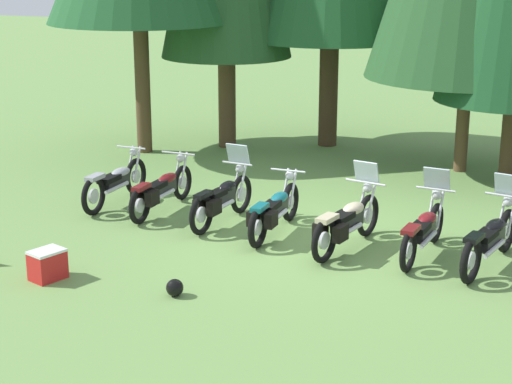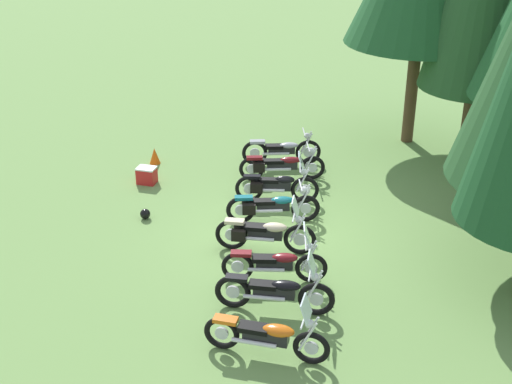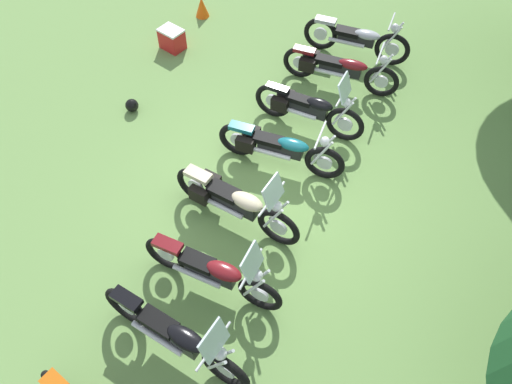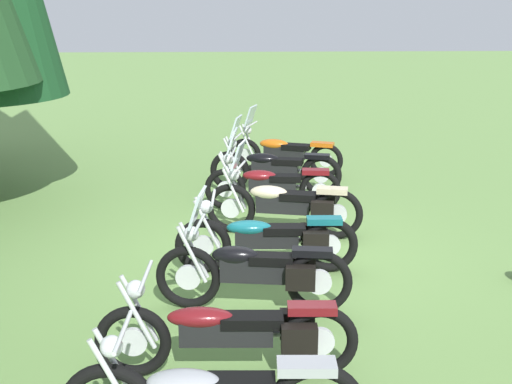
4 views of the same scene
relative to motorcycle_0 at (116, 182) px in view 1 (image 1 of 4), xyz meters
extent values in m
plane|color=#6B934C|center=(4.22, -0.66, -0.45)|extent=(80.00, 80.00, 0.00)
torus|color=black|center=(0.03, 0.77, -0.08)|extent=(0.14, 0.75, 0.75)
cylinder|color=silver|center=(0.03, 0.77, -0.08)|extent=(0.06, 0.29, 0.29)
torus|color=black|center=(-0.04, -0.79, -0.08)|extent=(0.14, 0.75, 0.75)
cylinder|color=silver|center=(-0.04, -0.79, -0.08)|extent=(0.06, 0.29, 0.29)
cube|color=black|center=(0.00, -0.01, 0.01)|extent=(0.26, 0.78, 0.21)
ellipsoid|color=#9EA0A8|center=(0.01, 0.20, 0.14)|extent=(0.30, 0.56, 0.16)
cube|color=black|center=(-0.01, -0.23, 0.11)|extent=(0.28, 0.53, 0.10)
cube|color=#9EA0A8|center=(-0.04, -0.71, 0.27)|extent=(0.22, 0.45, 0.08)
cylinder|color=silver|center=(-0.05, 0.71, 0.22)|extent=(0.06, 0.34, 0.65)
cylinder|color=silver|center=(0.11, 0.70, 0.22)|extent=(0.06, 0.34, 0.65)
cylinder|color=silver|center=(0.03, 0.63, 0.55)|extent=(0.65, 0.07, 0.04)
sphere|color=silver|center=(0.03, 0.72, 0.43)|extent=(0.18, 0.18, 0.17)
cylinder|color=silver|center=(0.13, -0.19, -0.06)|extent=(0.12, 0.78, 0.08)
torus|color=black|center=(1.10, 0.73, -0.10)|extent=(0.13, 0.70, 0.70)
cylinder|color=silver|center=(1.10, 0.73, -0.10)|extent=(0.06, 0.27, 0.27)
torus|color=black|center=(1.03, -0.97, -0.10)|extent=(0.13, 0.70, 0.70)
cylinder|color=silver|center=(1.03, -0.97, -0.10)|extent=(0.06, 0.27, 0.27)
cube|color=black|center=(1.06, -0.12, 0.00)|extent=(0.23, 0.85, 0.23)
ellipsoid|color=maroon|center=(1.07, 0.11, 0.14)|extent=(0.26, 0.61, 0.18)
cube|color=black|center=(1.05, -0.35, 0.11)|extent=(0.25, 0.57, 0.10)
cube|color=maroon|center=(1.03, -0.89, 0.22)|extent=(0.19, 0.45, 0.08)
cylinder|color=silver|center=(1.03, 0.67, 0.19)|extent=(0.06, 0.34, 0.65)
cylinder|color=silver|center=(1.17, 0.66, 0.19)|extent=(0.06, 0.34, 0.65)
cylinder|color=silver|center=(1.09, 0.59, 0.53)|extent=(0.72, 0.07, 0.04)
sphere|color=silver|center=(1.10, 0.68, 0.41)|extent=(0.18, 0.18, 0.17)
cylinder|color=silver|center=(1.18, -0.31, -0.08)|extent=(0.12, 0.84, 0.08)
cube|color=black|center=(0.89, -0.76, 0.00)|extent=(0.15, 0.33, 0.26)
cube|color=black|center=(1.19, -0.78, 0.00)|extent=(0.15, 0.33, 0.26)
torus|color=black|center=(2.53, 0.30, -0.09)|extent=(0.20, 0.74, 0.73)
cylinder|color=silver|center=(2.53, 0.30, -0.09)|extent=(0.09, 0.29, 0.28)
torus|color=black|center=(2.33, -1.14, -0.09)|extent=(0.20, 0.74, 0.73)
cylinder|color=silver|center=(2.33, -1.14, -0.09)|extent=(0.09, 0.29, 0.28)
cube|color=black|center=(2.43, -0.42, 0.03)|extent=(0.28, 0.74, 0.26)
ellipsoid|color=black|center=(2.46, -0.22, 0.19)|extent=(0.29, 0.54, 0.21)
cube|color=black|center=(2.40, -0.62, 0.16)|extent=(0.27, 0.50, 0.10)
cube|color=black|center=(2.34, -1.06, 0.26)|extent=(0.22, 0.46, 0.08)
cylinder|color=silver|center=(2.45, 0.25, 0.21)|extent=(0.09, 0.34, 0.65)
cylinder|color=silver|center=(2.59, 0.23, 0.21)|extent=(0.09, 0.34, 0.65)
cylinder|color=silver|center=(2.51, 0.16, 0.55)|extent=(0.62, 0.12, 0.04)
sphere|color=silver|center=(2.52, 0.25, 0.43)|extent=(0.19, 0.19, 0.17)
cylinder|color=silver|center=(2.52, -0.59, -0.07)|extent=(0.18, 0.72, 0.08)
cube|color=silver|center=(2.51, 0.18, 0.73)|extent=(0.46, 0.21, 0.39)
cube|color=black|center=(2.22, -0.92, 0.01)|extent=(0.18, 0.34, 0.26)
cube|color=black|center=(2.50, -0.96, 0.01)|extent=(0.18, 0.34, 0.26)
torus|color=black|center=(3.55, 0.16, -0.10)|extent=(0.14, 0.72, 0.72)
cylinder|color=silver|center=(3.55, 0.16, -0.10)|extent=(0.06, 0.27, 0.27)
torus|color=black|center=(3.50, -1.44, -0.10)|extent=(0.14, 0.72, 0.72)
cylinder|color=silver|center=(3.50, -1.44, -0.10)|extent=(0.06, 0.27, 0.27)
cube|color=black|center=(3.53, -0.64, 0.01)|extent=(0.23, 0.80, 0.23)
ellipsoid|color=#14606B|center=(3.53, -0.42, 0.15)|extent=(0.27, 0.57, 0.18)
cube|color=black|center=(3.52, -0.86, 0.12)|extent=(0.26, 0.54, 0.10)
cube|color=#14606B|center=(3.50, -1.36, 0.24)|extent=(0.20, 0.45, 0.08)
cylinder|color=silver|center=(3.48, 0.11, 0.20)|extent=(0.06, 0.34, 0.65)
cylinder|color=silver|center=(3.63, 0.10, 0.20)|extent=(0.06, 0.34, 0.65)
cylinder|color=silver|center=(3.55, 0.02, 0.54)|extent=(0.66, 0.06, 0.04)
sphere|color=silver|center=(3.55, 0.11, 0.42)|extent=(0.18, 0.18, 0.17)
cylinder|color=silver|center=(3.65, -0.82, -0.08)|extent=(0.11, 0.80, 0.08)
cube|color=black|center=(3.34, -1.24, 0.00)|extent=(0.15, 0.32, 0.26)
cube|color=black|center=(3.67, -1.25, 0.00)|extent=(0.15, 0.32, 0.26)
torus|color=black|center=(5.10, -0.20, -0.08)|extent=(0.27, 0.75, 0.75)
cylinder|color=silver|center=(5.10, -0.20, -0.08)|extent=(0.11, 0.29, 0.29)
torus|color=black|center=(4.74, -1.74, -0.08)|extent=(0.27, 0.75, 0.75)
cylinder|color=silver|center=(4.74, -1.74, -0.08)|extent=(0.11, 0.29, 0.29)
cube|color=black|center=(4.92, -0.97, 0.04)|extent=(0.40, 0.81, 0.26)
ellipsoid|color=beige|center=(4.97, -0.76, 0.19)|extent=(0.41, 0.61, 0.20)
cube|color=black|center=(4.87, -1.18, 0.16)|extent=(0.38, 0.57, 0.10)
cube|color=beige|center=(4.76, -1.66, 0.27)|extent=(0.31, 0.48, 0.08)
cylinder|color=silver|center=(5.00, -0.24, 0.22)|extent=(0.12, 0.34, 0.65)
cylinder|color=silver|center=(5.17, -0.28, 0.22)|extent=(0.12, 0.34, 0.65)
cylinder|color=silver|center=(5.06, -0.34, 0.56)|extent=(0.74, 0.21, 0.04)
sphere|color=silver|center=(5.08, -0.25, 0.44)|extent=(0.20, 0.20, 0.17)
cylinder|color=silver|center=(5.02, -1.17, -0.06)|extent=(0.26, 0.78, 0.08)
cube|color=silver|center=(5.07, -0.32, 0.74)|extent=(0.46, 0.25, 0.39)
cube|color=black|center=(4.60, -1.50, 0.02)|extent=(0.21, 0.34, 0.26)
cube|color=black|center=(4.96, -1.58, 0.02)|extent=(0.21, 0.34, 0.26)
torus|color=black|center=(6.27, -0.12, -0.11)|extent=(0.18, 0.70, 0.69)
cylinder|color=silver|center=(6.27, -0.12, -0.11)|extent=(0.08, 0.27, 0.27)
torus|color=black|center=(6.08, -1.68, -0.11)|extent=(0.18, 0.70, 0.69)
cylinder|color=silver|center=(6.08, -1.68, -0.11)|extent=(0.08, 0.27, 0.27)
cube|color=black|center=(6.17, -0.90, -0.01)|extent=(0.31, 0.80, 0.23)
ellipsoid|color=maroon|center=(6.20, -0.69, 0.13)|extent=(0.34, 0.58, 0.18)
cube|color=black|center=(6.15, -1.11, 0.10)|extent=(0.32, 0.54, 0.10)
cube|color=maroon|center=(6.09, -1.60, 0.22)|extent=(0.26, 0.46, 0.08)
cylinder|color=silver|center=(6.18, -0.17, 0.19)|extent=(0.08, 0.34, 0.65)
cylinder|color=silver|center=(6.34, -0.19, 0.19)|extent=(0.08, 0.34, 0.65)
cylinder|color=silver|center=(6.25, -0.26, 0.53)|extent=(0.68, 0.12, 0.04)
sphere|color=silver|center=(6.26, -0.17, 0.41)|extent=(0.19, 0.19, 0.17)
cylinder|color=silver|center=(6.29, -1.09, -0.09)|extent=(0.17, 0.78, 0.08)
cube|color=silver|center=(6.25, -0.24, 0.71)|extent=(0.46, 0.20, 0.39)
torus|color=black|center=(7.44, -0.21, -0.09)|extent=(0.29, 0.74, 0.73)
cylinder|color=silver|center=(7.44, -0.21, -0.09)|extent=(0.11, 0.28, 0.28)
torus|color=black|center=(7.04, -1.83, -0.09)|extent=(0.29, 0.74, 0.73)
cylinder|color=silver|center=(7.04, -1.83, -0.09)|extent=(0.11, 0.28, 0.28)
cube|color=black|center=(7.24, -1.02, 0.02)|extent=(0.41, 0.85, 0.24)
ellipsoid|color=black|center=(7.30, -0.80, 0.17)|extent=(0.41, 0.64, 0.19)
cube|color=black|center=(7.19, -1.24, 0.14)|extent=(0.38, 0.60, 0.10)
cube|color=black|center=(7.06, -1.75, 0.25)|extent=(0.30, 0.48, 0.08)
cylinder|color=silver|center=(7.35, -0.25, 0.21)|extent=(0.12, 0.34, 0.65)
cylinder|color=silver|center=(7.51, -0.29, 0.21)|extent=(0.12, 0.34, 0.65)
cylinder|color=silver|center=(7.41, -0.35, 0.55)|extent=(0.71, 0.21, 0.04)
sphere|color=silver|center=(7.43, -0.26, 0.43)|extent=(0.21, 0.21, 0.17)
cylinder|color=silver|center=(7.33, -1.23, -0.07)|extent=(0.27, 0.82, 0.08)
cube|color=silver|center=(7.41, -0.33, 0.73)|extent=(0.46, 0.25, 0.39)
cylinder|color=#4C3823|center=(-1.53, 4.19, 1.13)|extent=(0.37, 0.37, 3.16)
cylinder|color=#4C3823|center=(0.18, 5.44, 0.69)|extent=(0.44, 0.44, 2.28)
cylinder|color=#42301E|center=(2.53, 6.44, 0.88)|extent=(0.47, 0.47, 2.68)
cylinder|color=brown|center=(6.06, 4.95, 0.61)|extent=(0.29, 0.29, 2.13)
cylinder|color=#42301E|center=(7.12, 4.17, 0.45)|extent=(0.33, 0.33, 1.80)
cube|color=red|center=(0.96, -3.87, -0.24)|extent=(0.53, 0.60, 0.43)
cube|color=silver|center=(0.96, -3.87, 0.00)|extent=(0.54, 0.61, 0.04)
sphere|color=black|center=(3.07, -3.80, -0.32)|extent=(0.26, 0.26, 0.26)
camera|label=1|loc=(8.12, -14.18, 4.45)|focal=59.68mm
camera|label=2|loc=(18.74, -2.38, 7.82)|focal=49.20mm
camera|label=3|loc=(9.50, 0.88, 6.56)|focal=36.15mm
camera|label=4|loc=(-4.42, -0.13, 2.85)|focal=47.01mm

